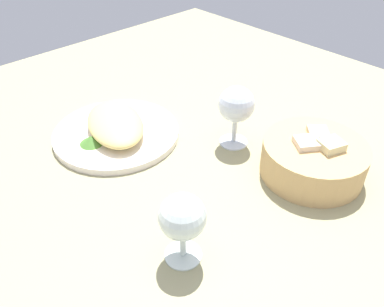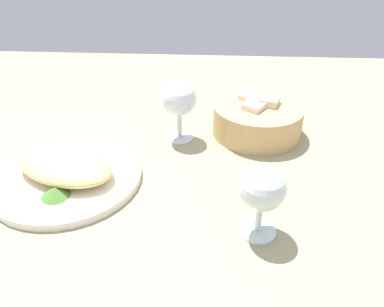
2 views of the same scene
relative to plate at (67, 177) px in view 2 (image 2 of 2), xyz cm
name	(u,v)px [view 2 (image 2 of 2)]	position (x,y,z in cm)	size (l,w,h in cm)	color
ground_plane	(166,175)	(17.46, 4.11, -1.70)	(140.00, 140.00, 2.00)	#97916A
plate	(67,177)	(0.00, 0.00, 0.00)	(26.78, 26.78, 1.40)	white
omelette	(65,165)	(0.00, 0.00, 2.60)	(19.07, 11.23, 3.81)	#E5CB73
lettuce_garnish	(55,192)	(0.42, -6.33, 1.57)	(4.84, 4.84, 1.75)	#4A8030
bread_basket	(257,119)	(35.69, 19.67, 2.82)	(19.18, 19.18, 8.26)	tan
wine_glass_near	(262,190)	(33.33, -11.08, 7.23)	(6.89, 6.89, 11.90)	silver
wine_glass_far	(179,101)	(19.00, 16.45, 8.09)	(7.29, 7.29, 12.97)	silver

